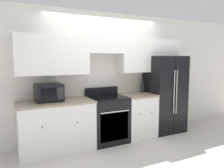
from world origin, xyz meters
TOP-DOWN VIEW (x-y plane):
  - ground_plane at (0.00, 0.00)m, footprint 12.00×12.00m
  - wall_back at (0.00, 0.59)m, footprint 8.00×0.39m
  - lower_cabinets_left at (-1.11, 0.31)m, footprint 1.32×0.64m
  - lower_cabinets_right at (0.60, 0.31)m, footprint 0.69×0.64m
  - oven_range at (-0.10, 0.31)m, footprint 0.73×0.65m
  - refrigerator at (1.35, 0.36)m, footprint 0.82×0.75m
  - microwave at (-1.21, 0.39)m, footprint 0.46×0.40m
  - bottle at (0.87, 0.49)m, footprint 0.07×0.07m

SIDE VIEW (x-z plane):
  - ground_plane at x=0.00m, z-range 0.00..0.00m
  - lower_cabinets_left at x=-1.11m, z-range 0.00..0.91m
  - lower_cabinets_right at x=0.60m, z-range 0.00..0.91m
  - oven_range at x=-0.10m, z-range -0.07..0.99m
  - refrigerator at x=1.35m, z-range 0.00..1.71m
  - bottle at x=0.87m, z-range 0.87..1.18m
  - microwave at x=-1.21m, z-range 0.91..1.21m
  - wall_back at x=0.00m, z-range 0.16..2.76m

